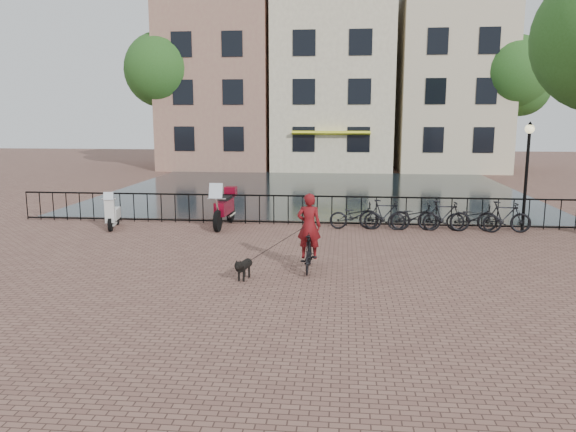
# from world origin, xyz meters

# --- Properties ---
(ground) EXTENTS (100.00, 100.00, 0.00)m
(ground) POSITION_xyz_m (0.00, 0.00, 0.00)
(ground) COLOR brown
(ground) RESTS_ON ground
(canal_water) EXTENTS (20.00, 20.00, 0.00)m
(canal_water) POSITION_xyz_m (0.00, 17.30, 0.00)
(canal_water) COLOR black
(canal_water) RESTS_ON ground
(railing) EXTENTS (20.00, 0.05, 1.02)m
(railing) POSITION_xyz_m (0.00, 8.00, 0.50)
(railing) COLOR black
(railing) RESTS_ON ground
(canal_house_left) EXTENTS (7.50, 9.00, 12.80)m
(canal_house_left) POSITION_xyz_m (-7.50, 30.00, 6.40)
(canal_house_left) COLOR #905F54
(canal_house_left) RESTS_ON ground
(canal_house_mid) EXTENTS (8.00, 9.50, 11.80)m
(canal_house_mid) POSITION_xyz_m (0.50, 30.00, 5.90)
(canal_house_mid) COLOR #BDAF8F
(canal_house_mid) RESTS_ON ground
(canal_house_right) EXTENTS (7.00, 9.00, 13.30)m
(canal_house_right) POSITION_xyz_m (8.50, 30.00, 6.65)
(canal_house_right) COLOR beige
(canal_house_right) RESTS_ON ground
(tree_far_left) EXTENTS (5.04, 5.04, 9.27)m
(tree_far_left) POSITION_xyz_m (-11.00, 27.00, 6.73)
(tree_far_left) COLOR black
(tree_far_left) RESTS_ON ground
(tree_far_right) EXTENTS (4.76, 4.76, 8.76)m
(tree_far_right) POSITION_xyz_m (12.00, 27.00, 6.35)
(tree_far_right) COLOR black
(tree_far_right) RESTS_ON ground
(lamp_post) EXTENTS (0.30, 0.30, 3.45)m
(lamp_post) POSITION_xyz_m (7.20, 7.60, 2.38)
(lamp_post) COLOR black
(lamp_post) RESTS_ON ground
(cyclist) EXTENTS (0.70, 1.62, 2.21)m
(cyclist) POSITION_xyz_m (0.58, 2.25, 0.84)
(cyclist) COLOR black
(cyclist) RESTS_ON ground
(dog) EXTENTS (0.40, 0.81, 0.52)m
(dog) POSITION_xyz_m (-0.85, 1.34, 0.26)
(dog) COLOR black
(dog) RESTS_ON ground
(motorcycle) EXTENTS (0.64, 2.30, 1.63)m
(motorcycle) POSITION_xyz_m (-2.61, 7.41, 0.81)
(motorcycle) COLOR maroon
(motorcycle) RESTS_ON ground
(scooter) EXTENTS (0.70, 1.48, 1.33)m
(scooter) POSITION_xyz_m (-6.25, 6.79, 0.66)
(scooter) COLOR beige
(scooter) RESTS_ON ground
(parked_bike_0) EXTENTS (1.73, 0.64, 0.90)m
(parked_bike_0) POSITION_xyz_m (1.80, 7.40, 0.45)
(parked_bike_0) COLOR black
(parked_bike_0) RESTS_ON ground
(parked_bike_1) EXTENTS (1.69, 0.59, 1.00)m
(parked_bike_1) POSITION_xyz_m (2.75, 7.40, 0.50)
(parked_bike_1) COLOR black
(parked_bike_1) RESTS_ON ground
(parked_bike_2) EXTENTS (1.74, 0.66, 0.90)m
(parked_bike_2) POSITION_xyz_m (3.70, 7.40, 0.45)
(parked_bike_2) COLOR black
(parked_bike_2) RESTS_ON ground
(parked_bike_3) EXTENTS (1.68, 0.53, 1.00)m
(parked_bike_3) POSITION_xyz_m (4.65, 7.40, 0.50)
(parked_bike_3) COLOR black
(parked_bike_3) RESTS_ON ground
(parked_bike_4) EXTENTS (1.79, 0.89, 0.90)m
(parked_bike_4) POSITION_xyz_m (5.60, 7.40, 0.45)
(parked_bike_4) COLOR black
(parked_bike_4) RESTS_ON ground
(parked_bike_5) EXTENTS (1.71, 0.66, 1.00)m
(parked_bike_5) POSITION_xyz_m (6.55, 7.40, 0.50)
(parked_bike_5) COLOR black
(parked_bike_5) RESTS_ON ground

